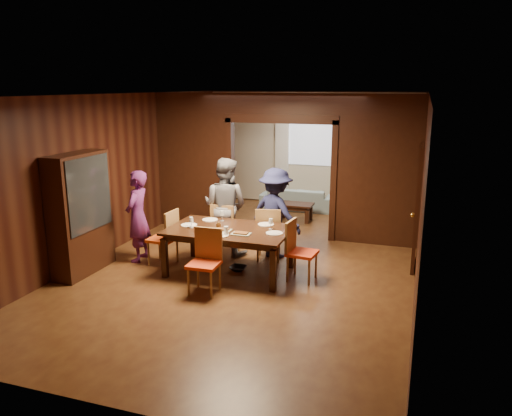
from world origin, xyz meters
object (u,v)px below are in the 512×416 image
(chair_far_r, at_px, (269,233))
(hutch, at_px, (80,214))
(person_grey, at_px, (225,206))
(chair_near, at_px, (204,262))
(chair_right, at_px, (302,251))
(person_purple, at_px, (138,216))
(dining_table, at_px, (229,251))
(coffee_table, at_px, (295,212))
(chair_far_l, at_px, (226,228))
(sofa, at_px, (298,199))
(person_navy, at_px, (276,213))
(chair_left, at_px, (162,237))

(chair_far_r, xyz_separation_m, hutch, (-2.75, -1.56, 0.52))
(person_grey, height_order, chair_near, person_grey)
(chair_right, relative_size, chair_far_r, 1.00)
(chair_far_r, bearing_deg, person_purple, 7.39)
(dining_table, xyz_separation_m, chair_far_r, (0.43, 0.83, 0.10))
(dining_table, bearing_deg, coffee_table, 86.18)
(dining_table, distance_m, chair_far_l, 0.98)
(sofa, height_order, chair_right, chair_right)
(person_navy, xyz_separation_m, chair_near, (-0.55, -1.91, -0.33))
(coffee_table, height_order, chair_far_r, chair_far_r)
(hutch, bearing_deg, chair_left, 35.01)
(person_purple, distance_m, chair_far_r, 2.33)
(person_grey, xyz_separation_m, chair_far_r, (0.87, -0.08, -0.41))
(chair_far_l, distance_m, chair_near, 1.83)
(chair_far_l, bearing_deg, person_navy, -174.14)
(person_purple, relative_size, sofa, 0.88)
(person_navy, xyz_separation_m, sofa, (-0.46, 3.62, -0.55))
(person_navy, distance_m, chair_right, 1.23)
(coffee_table, distance_m, chair_near, 4.48)
(person_navy, height_order, hutch, hutch)
(person_navy, bearing_deg, chair_right, 151.00)
(person_navy, distance_m, coffee_table, 2.64)
(chair_far_l, bearing_deg, coffee_table, -105.37)
(person_navy, relative_size, chair_right, 1.68)
(hutch, bearing_deg, person_navy, 31.52)
(coffee_table, bearing_deg, dining_table, -93.82)
(coffee_table, relative_size, chair_near, 0.82)
(person_navy, bearing_deg, chair_left, 52.96)
(chair_near, bearing_deg, dining_table, 85.12)
(person_purple, relative_size, chair_far_r, 1.67)
(dining_table, xyz_separation_m, chair_left, (-1.26, 0.02, 0.10))
(chair_left, bearing_deg, hutch, -52.70)
(dining_table, bearing_deg, chair_far_r, 62.68)
(sofa, xyz_separation_m, dining_table, (-0.04, -4.62, 0.11))
(person_navy, bearing_deg, dining_table, 87.11)
(person_grey, height_order, coffee_table, person_grey)
(person_purple, bearing_deg, person_navy, 106.69)
(dining_table, relative_size, chair_near, 2.05)
(coffee_table, distance_m, chair_far_r, 2.74)
(chair_near, bearing_deg, chair_right, 35.64)
(chair_right, bearing_deg, person_purple, 96.06)
(sofa, bearing_deg, person_grey, 81.80)
(person_purple, xyz_separation_m, chair_far_l, (1.33, 0.83, -0.33))
(chair_near, bearing_deg, chair_left, 140.63)
(person_purple, bearing_deg, chair_far_r, 103.47)
(person_grey, distance_m, person_navy, 0.94)
(person_purple, height_order, chair_near, person_purple)
(person_purple, xyz_separation_m, dining_table, (1.74, -0.05, -0.43))
(person_purple, distance_m, chair_left, 0.59)
(chair_left, height_order, hutch, hutch)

